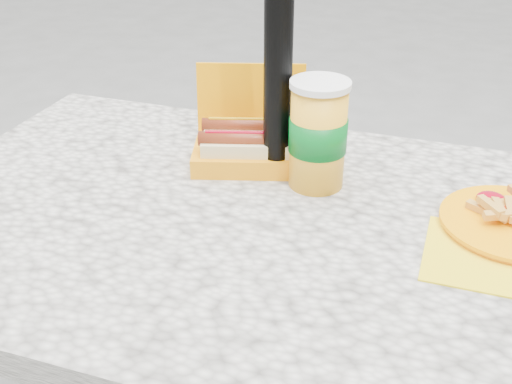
% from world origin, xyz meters
% --- Properties ---
extents(picnic_table, '(1.20, 0.80, 0.75)m').
position_xyz_m(picnic_table, '(0.00, 0.00, 0.64)').
color(picnic_table, beige).
rests_on(picnic_table, ground).
extents(hotdog_box, '(0.25, 0.21, 0.17)m').
position_xyz_m(hotdog_box, '(-0.06, 0.19, 0.79)').
color(hotdog_box, '#FD9900').
rests_on(hotdog_box, picnic_table).
extents(fries_plate, '(0.25, 0.31, 0.05)m').
position_xyz_m(fries_plate, '(0.41, 0.09, 0.76)').
color(fries_plate, yellow).
rests_on(fries_plate, picnic_table).
extents(soda_cup, '(0.10, 0.10, 0.20)m').
position_xyz_m(soda_cup, '(0.08, 0.14, 0.85)').
color(soda_cup, yellow).
rests_on(soda_cup, picnic_table).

